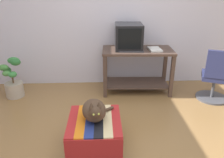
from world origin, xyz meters
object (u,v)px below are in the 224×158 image
at_px(desk, 137,63).
at_px(tv_monitor, 129,37).
at_px(ottoman_with_blanket, 95,133).
at_px(cat, 94,110).
at_px(keyboard, 131,51).
at_px(book, 155,49).
at_px(office_chair, 215,79).
at_px(potted_plant, 13,82).

xyz_separation_m(desk, tv_monitor, (-0.16, 0.06, 0.46)).
distance_m(ottoman_with_blanket, cat, 0.31).
distance_m(tv_monitor, keyboard, 0.27).
relative_size(desk, book, 4.25).
bearing_deg(office_chair, potted_plant, 17.46).
height_order(ottoman_with_blanket, potted_plant, potted_plant).
bearing_deg(ottoman_with_blanket, cat, 74.65).
bearing_deg(ottoman_with_blanket, book, 55.95).
xyz_separation_m(desk, office_chair, (1.23, -0.43, -0.14)).
distance_m(tv_monitor, ottoman_with_blanket, 1.86).
xyz_separation_m(desk, book, (0.28, -0.06, 0.27)).
height_order(keyboard, ottoman_with_blanket, keyboard).
bearing_deg(book, tv_monitor, 162.32).
bearing_deg(book, potted_plant, 178.71).
height_order(tv_monitor, cat, tv_monitor).
bearing_deg(cat, tv_monitor, 62.41).
distance_m(desk, potted_plant, 2.16).
distance_m(desk, book, 0.39).
height_order(tv_monitor, keyboard, tv_monitor).
xyz_separation_m(keyboard, office_chair, (1.35, -0.30, -0.40)).
height_order(ottoman_with_blanket, office_chair, office_chair).
relative_size(keyboard, ottoman_with_blanket, 0.59).
bearing_deg(cat, ottoman_with_blanket, -113.63).
bearing_deg(office_chair, keyboard, 9.83).
bearing_deg(tv_monitor, office_chair, -17.20).
bearing_deg(office_chair, book, 0.71).
xyz_separation_m(ottoman_with_blanket, office_chair, (1.94, 1.10, 0.20)).
relative_size(keyboard, office_chair, 0.45).
relative_size(desk, cat, 2.82).
bearing_deg(cat, office_chair, 21.02).
relative_size(cat, potted_plant, 0.63).
relative_size(tv_monitor, ottoman_with_blanket, 0.77).
xyz_separation_m(keyboard, book, (0.41, 0.07, 0.00)).
bearing_deg(potted_plant, tv_monitor, 5.72).
height_order(desk, keyboard, keyboard).
bearing_deg(ottoman_with_blanket, potted_plant, 135.76).
xyz_separation_m(keyboard, potted_plant, (-2.02, -0.01, -0.52)).
distance_m(ottoman_with_blanket, office_chair, 2.24).
xyz_separation_m(tv_monitor, keyboard, (0.03, -0.19, -0.20)).
bearing_deg(ottoman_with_blanket, office_chair, 29.52).
xyz_separation_m(tv_monitor, book, (0.44, -0.11, -0.19)).
height_order(desk, book, book).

